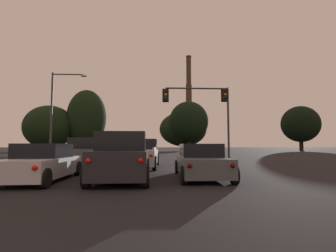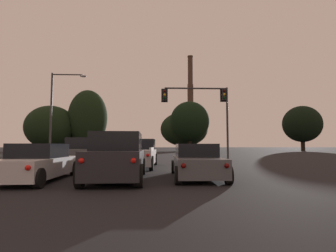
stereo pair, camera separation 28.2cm
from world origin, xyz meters
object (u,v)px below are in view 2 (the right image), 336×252
at_px(pickup_truck_center_lane_front, 139,154).
at_px(suv_center_lane_second, 118,157).
at_px(suv_left_lane_front, 85,153).
at_px(sedan_right_lane_second, 196,162).
at_px(street_lamp, 57,106).
at_px(smokestack, 191,112).
at_px(sedan_left_lane_second, 37,163).
at_px(traffic_light_overhead_right, 206,104).

bearing_deg(pickup_truck_center_lane_front, suv_center_lane_second, -90.82).
xyz_separation_m(suv_left_lane_front, sedan_right_lane_second, (6.31, -6.13, -0.23)).
bearing_deg(suv_left_lane_front, suv_center_lane_second, -66.23).
distance_m(street_lamp, smokestack, 132.84).
distance_m(pickup_truck_center_lane_front, street_lamp, 13.38).
height_order(sedan_left_lane_second, street_lamp, street_lamp).
xyz_separation_m(street_lamp, smokestack, (29.89, 128.36, 16.60)).
relative_size(traffic_light_overhead_right, smokestack, 0.12).
bearing_deg(street_lamp, traffic_light_overhead_right, -10.71).
bearing_deg(pickup_truck_center_lane_front, traffic_light_overhead_right, 51.61).
xyz_separation_m(sedan_right_lane_second, street_lamp, (-11.54, 14.93, 4.63)).
relative_size(suv_center_lane_second, pickup_truck_center_lane_front, 0.89).
height_order(traffic_light_overhead_right, street_lamp, street_lamp).
bearing_deg(sedan_left_lane_second, traffic_light_overhead_right, 53.45).
relative_size(suv_left_lane_front, smokestack, 0.09).
bearing_deg(traffic_light_overhead_right, pickup_truck_center_lane_front, -131.08).
bearing_deg(suv_center_lane_second, traffic_light_overhead_right, 63.65).
bearing_deg(sedan_left_lane_second, street_lamp, 107.28).
relative_size(suv_left_lane_front, sedan_left_lane_second, 1.04).
bearing_deg(suv_center_lane_second, street_lamp, 116.83).
height_order(sedan_right_lane_second, smokestack, smokestack).
bearing_deg(smokestack, sedan_left_lane_second, -99.73).
bearing_deg(pickup_truck_center_lane_front, sedan_right_lane_second, -61.47).
height_order(pickup_truck_center_lane_front, street_lamp, street_lamp).
distance_m(suv_left_lane_front, pickup_truck_center_lane_front, 3.50).
bearing_deg(suv_left_lane_front, sedan_right_lane_second, -45.09).
height_order(suv_center_lane_second, sedan_right_lane_second, suv_center_lane_second).
bearing_deg(traffic_light_overhead_right, smokestack, 83.21).
distance_m(sedan_left_lane_second, traffic_light_overhead_right, 16.34).
xyz_separation_m(suv_center_lane_second, pickup_truck_center_lane_front, (0.39, 6.42, -0.09)).
bearing_deg(traffic_light_overhead_right, street_lamp, 169.29).
xyz_separation_m(sedan_left_lane_second, smokestack, (24.67, 143.90, 21.24)).
relative_size(street_lamp, smokestack, 0.15).
bearing_deg(street_lamp, suv_center_lane_second, -61.79).
height_order(suv_left_lane_front, smokestack, smokestack).
distance_m(sedan_left_lane_second, sedan_right_lane_second, 6.35).
xyz_separation_m(sedan_left_lane_second, pickup_truck_center_lane_front, (3.50, 6.44, 0.14)).
bearing_deg(sedan_right_lane_second, pickup_truck_center_lane_front, 117.25).
xyz_separation_m(pickup_truck_center_lane_front, traffic_light_overhead_right, (5.58, 6.40, 4.31)).
bearing_deg(smokestack, suv_center_lane_second, -98.52).
height_order(suv_center_lane_second, traffic_light_overhead_right, traffic_light_overhead_right).
distance_m(sedan_right_lane_second, street_lamp, 19.43).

